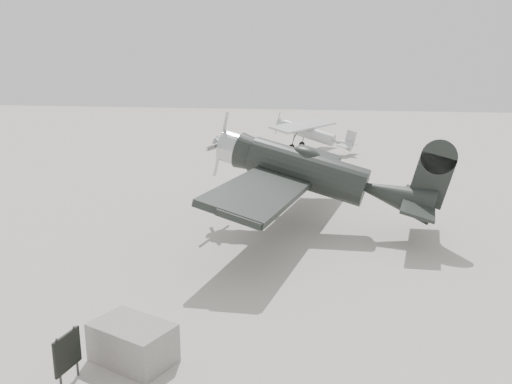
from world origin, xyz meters
The scene contains 5 objects.
ground centered at (0.00, 0.00, 0.00)m, with size 160.00×160.00×0.00m, color #9D958B.
lowwing_monoplane centered at (3.54, 2.04, 2.35)m, with size 9.84×13.79×4.44m.
highwing_monoplane centered at (0.53, 24.13, 1.82)m, with size 7.34×10.21×2.90m.
equipment_block centered at (0.64, -9.18, 0.46)m, with size 1.83×1.14×0.91m, color slate.
sign_board centered at (-0.31, -10.25, 0.70)m, with size 0.13×0.81×1.17m.
Camera 1 is at (5.72, -18.53, 6.36)m, focal length 35.00 mm.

